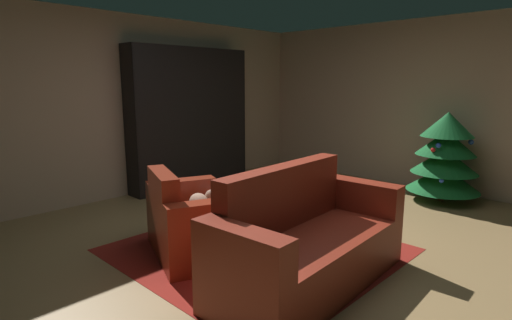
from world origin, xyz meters
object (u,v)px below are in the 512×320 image
at_px(bottle_on_table, 239,191).
at_px(book_stack_on_table, 252,204).
at_px(couch_red, 307,245).
at_px(bookshelf_unit, 197,120).
at_px(decorated_tree, 445,157).
at_px(armchair_red, 190,224).
at_px(coffee_table, 251,211).

bearing_deg(bottle_on_table, book_stack_on_table, -10.54).
height_order(couch_red, bottle_on_table, couch_red).
bearing_deg(bookshelf_unit, book_stack_on_table, -27.81).
bearing_deg(couch_red, decorated_tree, 91.26).
bearing_deg(book_stack_on_table, armchair_red, -129.60).
distance_m(bookshelf_unit, bottle_on_table, 2.66).
distance_m(bookshelf_unit, book_stack_on_table, 2.88).
bearing_deg(decorated_tree, bookshelf_unit, -151.53).
xyz_separation_m(bookshelf_unit, decorated_tree, (3.21, 1.74, -0.42)).
bearing_deg(coffee_table, couch_red, -13.02).
distance_m(couch_red, decorated_tree, 3.23).
distance_m(armchair_red, book_stack_on_table, 0.61).
height_order(couch_red, book_stack_on_table, couch_red).
bearing_deg(bottle_on_table, couch_red, -11.07).
height_order(couch_red, decorated_tree, decorated_tree).
xyz_separation_m(armchair_red, book_stack_on_table, (0.38, 0.45, 0.17)).
bearing_deg(bookshelf_unit, bottle_on_table, -29.25).
bearing_deg(armchair_red, decorated_tree, 72.89).
relative_size(book_stack_on_table, decorated_tree, 0.18).
xyz_separation_m(couch_red, coffee_table, (-0.83, 0.19, 0.06)).
bearing_deg(couch_red, book_stack_on_table, 168.78).
height_order(coffee_table, decorated_tree, decorated_tree).
bearing_deg(armchair_red, bottle_on_table, 72.28).
bearing_deg(couch_red, coffee_table, 166.98).
bearing_deg(bottle_on_table, armchair_red, -107.72).
xyz_separation_m(couch_red, decorated_tree, (-0.07, 3.21, 0.30)).
relative_size(armchair_red, coffee_table, 2.04).
height_order(coffee_table, book_stack_on_table, book_stack_on_table).
relative_size(bookshelf_unit, bottle_on_table, 7.62).
height_order(armchair_red, book_stack_on_table, armchair_red).
xyz_separation_m(bookshelf_unit, couch_red, (3.28, -1.47, -0.71)).
bearing_deg(book_stack_on_table, coffee_table, 143.73).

